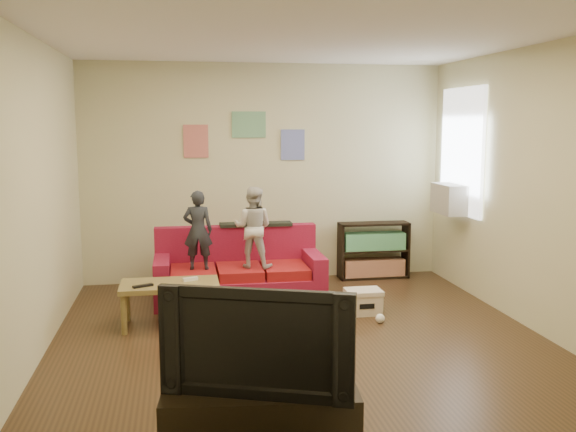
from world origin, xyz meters
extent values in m
cube|color=#442E1A|center=(0.00, 0.00, -0.01)|extent=(4.50, 5.00, 0.01)
cube|color=white|center=(0.00, 0.00, 2.71)|extent=(4.50, 5.00, 0.01)
cube|color=beige|center=(0.00, 2.50, 1.35)|extent=(4.50, 0.01, 2.70)
cube|color=beige|center=(0.00, -2.50, 1.35)|extent=(4.50, 0.01, 2.70)
cube|color=beige|center=(-2.25, 0.00, 1.35)|extent=(0.01, 5.00, 2.70)
cube|color=beige|center=(2.25, 0.00, 1.35)|extent=(0.01, 5.00, 2.70)
cube|color=maroon|center=(-0.43, 1.55, 0.14)|extent=(1.86, 0.84, 0.28)
cube|color=maroon|center=(-0.43, 1.88, 0.54)|extent=(1.86, 0.17, 0.51)
cube|color=maroon|center=(-1.27, 1.55, 0.40)|extent=(0.17, 0.84, 0.23)
cube|color=maroon|center=(0.42, 1.55, 0.40)|extent=(0.17, 0.84, 0.23)
cube|color=maroon|center=(-0.94, 1.48, 0.34)|extent=(0.48, 0.63, 0.11)
cube|color=maroon|center=(-0.43, 1.48, 0.34)|extent=(0.48, 0.63, 0.11)
cube|color=maroon|center=(0.08, 1.48, 0.34)|extent=(0.48, 0.63, 0.11)
cube|color=black|center=(-0.19, 1.88, 0.80)|extent=(0.84, 0.20, 0.04)
imported|color=#22262D|center=(-0.88, 1.45, 0.82)|extent=(0.34, 0.24, 0.86)
imported|color=beige|center=(-0.28, 1.45, 0.84)|extent=(0.53, 0.47, 0.90)
cube|color=olive|center=(-1.18, 0.75, 0.40)|extent=(0.95, 0.52, 0.05)
cylinder|color=olive|center=(-1.61, 0.54, 0.19)|extent=(0.06, 0.06, 0.38)
cylinder|color=olive|center=(-0.75, 0.54, 0.19)|extent=(0.06, 0.06, 0.38)
cylinder|color=olive|center=(-1.61, 0.96, 0.19)|extent=(0.06, 0.06, 0.38)
cylinder|color=olive|center=(-0.75, 0.96, 0.19)|extent=(0.06, 0.06, 0.38)
cube|color=black|center=(-1.43, 0.63, 0.44)|extent=(0.20, 0.13, 0.02)
cube|color=white|center=(-0.98, 0.80, 0.44)|extent=(0.16, 0.09, 0.03)
cube|color=black|center=(0.94, 2.30, 0.36)|extent=(0.03, 0.27, 0.72)
cube|color=black|center=(1.80, 2.30, 0.36)|extent=(0.03, 0.27, 0.72)
cube|color=black|center=(1.37, 2.30, 0.01)|extent=(0.89, 0.27, 0.03)
cube|color=black|center=(1.37, 2.30, 0.70)|extent=(0.89, 0.27, 0.03)
cube|color=black|center=(1.37, 2.30, 0.36)|extent=(0.84, 0.27, 0.02)
cube|color=brown|center=(1.37, 2.30, 0.13)|extent=(0.79, 0.23, 0.21)
cube|color=#3F8C57|center=(1.37, 2.30, 0.48)|extent=(0.79, 0.23, 0.21)
cube|color=white|center=(2.22, 1.65, 1.64)|extent=(0.04, 1.08, 1.48)
cube|color=#B7B2A3|center=(2.10, 1.65, 1.08)|extent=(0.28, 0.55, 0.35)
cube|color=#D87266|center=(-0.85, 2.48, 1.75)|extent=(0.30, 0.01, 0.40)
cube|color=#72B27F|center=(-0.20, 2.48, 1.95)|extent=(0.42, 0.01, 0.32)
cube|color=#727FCC|center=(0.35, 2.48, 1.70)|extent=(0.30, 0.01, 0.38)
cube|color=#F0DEC7|center=(0.80, 0.80, 0.11)|extent=(0.35, 0.26, 0.21)
cube|color=#F0DEC7|center=(0.80, 0.80, 0.23)|extent=(0.37, 0.28, 0.04)
cube|color=black|center=(0.80, 0.67, 0.11)|extent=(0.16, 0.00, 0.05)
cube|color=black|center=(-0.63, -1.93, 0.22)|extent=(1.18, 0.50, 0.43)
imported|color=black|center=(-0.63, -1.93, 0.75)|extent=(1.10, 0.52, 0.64)
sphere|color=white|center=(0.87, 0.47, 0.05)|extent=(0.10, 0.10, 0.09)
camera|label=1|loc=(-1.08, -5.45, 1.98)|focal=40.00mm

